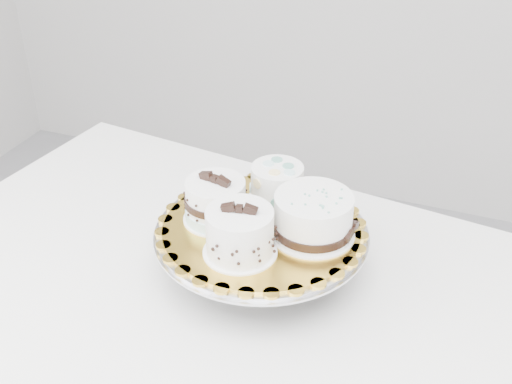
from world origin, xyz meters
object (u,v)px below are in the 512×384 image
(cake_banded, at_px, (216,202))
(cake_dots, at_px, (277,183))
(cake_board, at_px, (261,228))
(cake_swirl, at_px, (240,234))
(table, at_px, (225,326))
(cake_ribbon, at_px, (314,217))
(cake_stand, at_px, (261,243))

(cake_banded, bearing_deg, cake_dots, 62.97)
(cake_board, distance_m, cake_swirl, 0.08)
(table, relative_size, cake_ribbon, 8.85)
(cake_stand, bearing_deg, cake_board, -97.13)
(cake_banded, distance_m, cake_ribbon, 0.16)
(cake_board, relative_size, cake_dots, 2.89)
(table, distance_m, cake_stand, 0.16)
(cake_stand, relative_size, cake_banded, 3.03)
(cake_banded, distance_m, cake_dots, 0.12)
(cake_board, relative_size, cake_ribbon, 2.25)
(cake_banded, height_order, cake_dots, cake_banded)
(cake_dots, bearing_deg, cake_ribbon, -44.54)
(cake_stand, height_order, cake_ribbon, cake_ribbon)
(cake_stand, distance_m, cake_swirl, 0.10)
(table, bearing_deg, cake_stand, 61.10)
(cake_board, xyz_separation_m, cake_swirl, (-0.01, -0.08, 0.04))
(cake_board, xyz_separation_m, cake_dots, (-0.00, 0.08, 0.04))
(cake_swirl, height_order, cake_dots, cake_swirl)
(cake_stand, relative_size, cake_board, 1.09)
(cake_stand, distance_m, cake_banded, 0.10)
(cake_stand, xyz_separation_m, cake_dots, (-0.00, 0.08, 0.07))
(cake_board, distance_m, cake_dots, 0.09)
(cake_banded, bearing_deg, cake_stand, 17.34)
(cake_stand, relative_size, cake_swirl, 2.91)
(cake_banded, xyz_separation_m, cake_ribbon, (0.16, 0.02, -0.00))
(cake_board, distance_m, cake_banded, 0.08)
(cake_swirl, relative_size, cake_ribbon, 0.84)
(cake_dots, relative_size, cake_ribbon, 0.78)
(cake_stand, height_order, cake_banded, cake_banded)
(cake_dots, bearing_deg, cake_stand, -92.22)
(cake_board, bearing_deg, cake_ribbon, 6.41)
(cake_stand, height_order, cake_board, cake_board)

